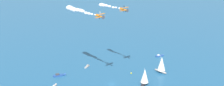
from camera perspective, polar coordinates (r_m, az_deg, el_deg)
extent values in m
plane|color=#1E517A|center=(180.46, -0.07, -9.02)|extent=(2000.00, 2000.00, 0.00)
cone|color=#9E9993|center=(182.80, -12.36, -8.98)|extent=(1.84, 1.71, 1.46)
cube|color=silver|center=(179.99, -12.77, -9.24)|extent=(1.77, 1.96, 0.55)
cube|color=#23478C|center=(230.91, 10.32, -2.82)|extent=(6.18, 2.61, 0.96)
cone|color=#23478C|center=(232.83, 11.08, -2.68)|extent=(1.75, 2.09, 1.92)
cube|color=silver|center=(230.38, 10.24, -2.64)|extent=(2.26, 1.77, 0.72)
ellipsoid|color=#9E9993|center=(200.69, 10.68, -6.14)|extent=(7.66, 11.14, 1.53)
cylinder|color=#B2B2B7|center=(198.32, 10.61, -4.22)|extent=(0.14, 0.14, 12.57)
cone|color=white|center=(197.83, 10.92, -4.49)|extent=(8.08, 8.08, 10.68)
cube|color=#23478C|center=(194.99, -11.81, -7.04)|extent=(7.42, 3.20, 1.15)
cone|color=#23478C|center=(195.74, -10.55, -6.85)|extent=(2.12, 2.52, 2.30)
cube|color=#38383D|center=(194.48, -11.99, -6.80)|extent=(2.73, 2.15, 0.86)
ellipsoid|color=black|center=(180.55, 7.12, -8.91)|extent=(8.97, 9.02, 1.39)
cylinder|color=#B2B2B7|center=(177.06, 7.11, -7.17)|extent=(0.14, 0.14, 11.43)
cone|color=white|center=(178.35, 7.25, -7.18)|extent=(7.73, 7.73, 9.71)
cube|color=#9E9993|center=(207.42, -5.46, -5.15)|extent=(4.35, 5.05, 0.81)
cone|color=#9E9993|center=(204.88, -5.84, -5.47)|extent=(2.08, 2.02, 1.63)
cube|color=gray|center=(207.45, -5.42, -4.93)|extent=(2.11, 2.21, 0.61)
sphere|color=yellow|center=(195.42, 4.26, -6.67)|extent=(1.10, 1.10, 1.10)
cylinder|color=black|center=(194.98, 4.27, -6.39)|extent=(0.08, 0.08, 1.00)
cylinder|color=orange|center=(170.19, 2.65, 7.37)|extent=(3.54, 6.19, 0.93)
cylinder|color=yellow|center=(168.14, 3.33, 7.22)|extent=(1.19, 0.98, 1.04)
cylinder|color=#4C4C51|center=(167.84, 3.43, 7.19)|extent=(2.17, 1.04, 2.37)
cube|color=orange|center=(170.04, 2.72, 7.26)|extent=(7.08, 4.21, 0.34)
cube|color=orange|center=(169.69, 2.71, 7.80)|extent=(7.08, 4.21, 0.34)
cylinder|color=yellow|center=(171.56, 3.33, 7.66)|extent=(0.18, 0.15, 1.62)
cylinder|color=yellow|center=(170.47, 2.94, 7.58)|extent=(0.18, 0.15, 1.62)
cylinder|color=yellow|center=(169.26, 2.49, 7.48)|extent=(0.18, 0.15, 1.62)
cylinder|color=yellow|center=(168.19, 2.08, 7.40)|extent=(0.18, 0.15, 1.62)
cube|color=orange|center=(172.12, 1.99, 7.69)|extent=(0.59, 1.05, 1.20)
cube|color=orange|center=(172.23, 1.99, 7.51)|extent=(2.65, 1.87, 0.16)
cylinder|color=black|center=(170.44, 3.06, 7.04)|extent=(0.38, 0.60, 0.60)
cylinder|color=black|center=(169.24, 2.61, 6.95)|extent=(0.38, 0.60, 0.60)
cylinder|color=#262628|center=(169.60, 2.71, 7.95)|extent=(0.13, 0.12, 0.90)
cylinder|color=black|center=(169.67, 2.74, 7.95)|extent=(0.19, 0.18, 0.78)
cylinder|color=black|center=(169.53, 2.69, 7.94)|extent=(0.19, 0.18, 0.78)
cube|color=black|center=(169.47, 2.71, 8.16)|extent=(0.41, 0.33, 0.53)
sphere|color=#9E7051|center=(169.39, 2.71, 8.29)|extent=(0.21, 0.21, 0.21)
cylinder|color=black|center=(169.75, 2.82, 8.22)|extent=(0.57, 0.33, 0.11)
cylinder|color=black|center=(169.13, 2.59, 8.18)|extent=(0.57, 0.33, 0.11)
ellipsoid|color=silver|center=(173.73, 1.60, 7.70)|extent=(1.89, 2.10, 1.10)
ellipsoid|color=silver|center=(176.05, 0.87, 7.84)|extent=(2.35, 2.66, 1.34)
ellipsoid|color=silver|center=(178.71, 0.25, 7.86)|extent=(2.74, 3.18, 1.52)
ellipsoid|color=silver|center=(180.66, -0.57, 8.09)|extent=(3.24, 3.76, 1.79)
ellipsoid|color=silver|center=(182.85, -1.31, 8.25)|extent=(3.75, 4.33, 2.10)
ellipsoid|color=silver|center=(185.71, -1.82, 8.29)|extent=(4.58, 5.10, 2.67)
ellipsoid|color=silver|center=(188.53, -2.32, 8.39)|extent=(5.30, 6.08, 2.99)
cylinder|color=orange|center=(155.84, -2.71, 5.91)|extent=(3.54, 6.19, 0.93)
cylinder|color=yellow|center=(153.62, -2.04, 5.73)|extent=(1.19, 0.98, 1.04)
cylinder|color=#4C4C51|center=(153.30, -1.94, 5.70)|extent=(2.17, 1.04, 2.37)
cube|color=orange|center=(155.68, -2.64, 5.79)|extent=(7.08, 4.21, 0.34)
cube|color=orange|center=(155.29, -2.66, 6.37)|extent=(7.08, 4.21, 0.34)
cylinder|color=yellow|center=(156.99, -1.92, 6.24)|extent=(0.18, 0.15, 1.62)
cylinder|color=yellow|center=(156.02, -2.39, 6.14)|extent=(0.18, 0.15, 1.62)
cylinder|color=yellow|center=(154.95, -2.91, 6.02)|extent=(0.18, 0.15, 1.62)
cylinder|color=yellow|center=(154.00, -3.39, 5.92)|extent=(0.18, 0.15, 1.62)
cube|color=orange|center=(157.92, -3.36, 6.27)|extent=(0.59, 1.05, 1.20)
cube|color=orange|center=(158.04, -3.35, 6.07)|extent=(2.65, 1.87, 0.16)
cylinder|color=black|center=(156.01, -2.25, 5.56)|extent=(0.38, 0.60, 0.60)
cylinder|color=black|center=(154.94, -2.77, 5.44)|extent=(0.38, 0.60, 0.60)
cylinder|color=#262628|center=(155.19, -2.67, 6.53)|extent=(0.13, 0.12, 0.90)
cylinder|color=white|center=(155.25, -2.64, 6.54)|extent=(0.19, 0.18, 0.78)
cylinder|color=white|center=(155.13, -2.70, 6.53)|extent=(0.19, 0.18, 0.78)
cube|color=white|center=(155.04, -2.68, 6.77)|extent=(0.41, 0.33, 0.53)
sphere|color=brown|center=(154.96, -2.68, 6.90)|extent=(0.21, 0.21, 0.21)
cylinder|color=white|center=(155.11, -2.60, 6.94)|extent=(0.38, 0.24, 0.54)
cylinder|color=white|center=(154.78, -2.76, 6.91)|extent=(0.36, 0.23, 0.55)
ellipsoid|color=silver|center=(159.59, -3.76, 6.23)|extent=(1.87, 2.22, 1.02)
ellipsoid|color=silver|center=(162.04, -4.50, 6.37)|extent=(2.35, 2.69, 1.33)
ellipsoid|color=silver|center=(164.79, -5.10, 6.47)|extent=(3.04, 3.51, 1.70)
ellipsoid|color=silver|center=(167.30, -5.79, 6.61)|extent=(3.23, 3.48, 1.94)
ellipsoid|color=silver|center=(169.60, -6.51, 6.98)|extent=(3.89, 4.24, 2.32)
ellipsoid|color=silver|center=(172.56, -6.96, 7.12)|extent=(4.79, 5.61, 2.64)
ellipsoid|color=silver|center=(174.99, -7.67, 7.22)|extent=(4.84, 5.47, 2.78)
ellipsoid|color=silver|center=(177.75, -8.23, 7.23)|extent=(6.00, 7.17, 3.22)
ellipsoid|color=silver|center=(180.63, -8.69, 7.38)|extent=(5.78, 6.31, 3.43)
ellipsoid|color=silver|center=(183.04, -9.34, 7.64)|extent=(6.89, 8.20, 3.71)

